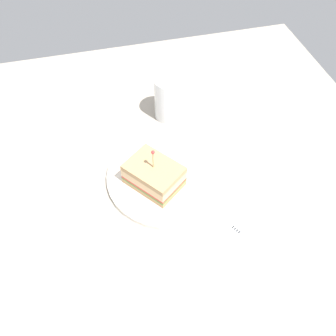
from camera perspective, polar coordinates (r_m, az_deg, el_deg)
name	(u,v)px	position (r cm, az deg, el deg)	size (l,w,h in cm)	color
ground_plane	(168,180)	(77.58, 0.00, -1.90)	(99.50, 99.50, 2.00)	#9E9384
plate	(168,176)	(76.38, 0.00, -1.21)	(24.96, 24.96, 1.04)	silver
sandwich_half_center	(154,175)	(72.65, -2.15, -1.09)	(12.82, 12.32, 9.51)	tan
drink_glass	(169,99)	(86.62, 0.21, 10.48)	(6.85, 6.85, 10.35)	#B74C33
napkin	(220,260)	(67.55, 7.92, -13.71)	(11.38, 10.24, 0.15)	white
fork	(226,239)	(69.51, 8.81, -10.63)	(6.62, 10.92, 0.35)	silver
knife	(243,256)	(68.47, 11.36, -12.96)	(6.50, 12.33, 0.35)	silver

